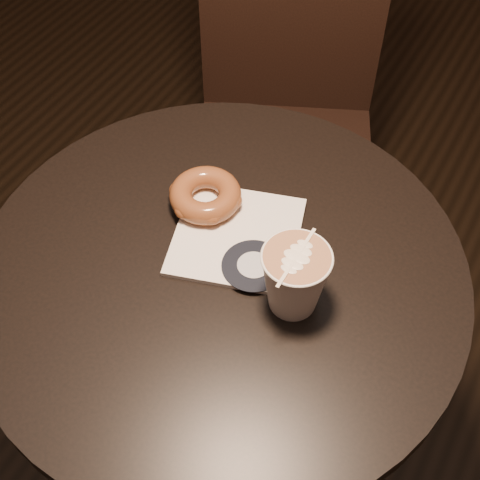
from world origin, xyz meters
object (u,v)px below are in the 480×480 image
Objects in this scene: cafe_table at (223,337)px; latte_cup at (294,280)px; pastry_bag at (237,236)px; chair at (287,94)px; doughnut at (205,195)px.

latte_cup is (0.11, -0.00, 0.25)m from cafe_table.
pastry_bag is 0.14m from latte_cup.
cafe_table is 0.62m from chair.
doughnut reaches higher than cafe_table.
cafe_table is at bearing -97.41° from chair.
latte_cup is at bearing -1.67° from cafe_table.
chair reaches higher than doughnut.
doughnut is (-0.07, 0.03, 0.02)m from pastry_bag.
pastry_bag is (-0.00, 0.06, 0.20)m from cafe_table.
chair is at bearing 91.15° from pastry_bag.
chair is 9.22× the size of doughnut.
latte_cup is (0.30, -0.60, 0.25)m from chair.
latte_cup reaches higher than cafe_table.
doughnut is at bearing -102.49° from chair.
doughnut is (0.11, -0.51, 0.22)m from chair.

